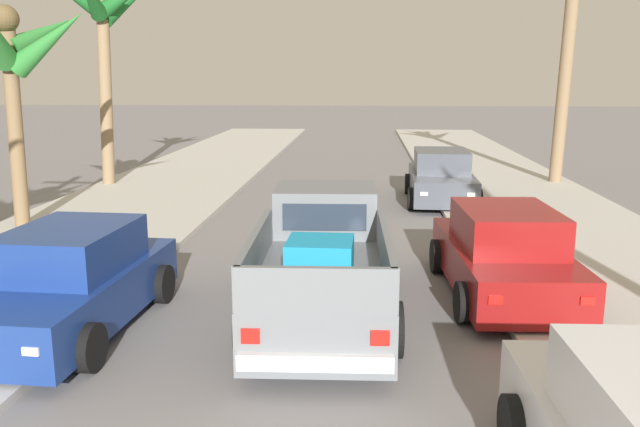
{
  "coord_description": "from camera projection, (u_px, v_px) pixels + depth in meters",
  "views": [
    {
      "loc": [
        0.91,
        -2.78,
        3.69
      ],
      "look_at": [
        0.12,
        9.01,
        1.2
      ],
      "focal_mm": 36.79,
      "sensor_mm": 36.0,
      "label": 1
    }
  ],
  "objects": [
    {
      "name": "car_left_near",
      "position": [
        71.0,
        283.0,
        9.6
      ],
      "size": [
        2.2,
        4.33,
        1.54
      ],
      "color": "navy",
      "rests_on": "ground"
    },
    {
      "name": "sidewalk_right",
      "position": [
        569.0,
        239.0,
        14.87
      ],
      "size": [
        5.05,
        60.0,
        0.12
      ],
      "primitive_type": "cube",
      "color": "beige",
      "rests_on": "ground"
    },
    {
      "name": "palm_tree_left_fore",
      "position": [
        102.0,
        20.0,
        21.28
      ],
      "size": [
        3.2,
        4.13,
        6.88
      ],
      "color": "#846B4C",
      "rests_on": "ground"
    },
    {
      "name": "curb_left",
      "position": [
        135.0,
        232.0,
        15.53
      ],
      "size": [
        0.16,
        60.0,
        0.1
      ],
      "primitive_type": "cube",
      "color": "silver",
      "rests_on": "ground"
    },
    {
      "name": "curb_right",
      "position": [
        519.0,
        238.0,
        14.95
      ],
      "size": [
        0.16,
        60.0,
        0.1
      ],
      "primitive_type": "cube",
      "color": "silver",
      "rests_on": "ground"
    },
    {
      "name": "sidewalk_left",
      "position": [
        89.0,
        231.0,
        15.6
      ],
      "size": [
        5.05,
        60.0,
        0.12
      ],
      "primitive_type": "cube",
      "color": "beige",
      "rests_on": "ground"
    },
    {
      "name": "car_right_mid",
      "position": [
        441.0,
        178.0,
        19.42
      ],
      "size": [
        2.12,
        4.3,
        1.54
      ],
      "color": "#474C56",
      "rests_on": "ground"
    },
    {
      "name": "pickup_truck",
      "position": [
        323.0,
        265.0,
        10.24
      ],
      "size": [
        2.32,
        5.26,
        1.8
      ],
      "color": "slate",
      "rests_on": "ground"
    },
    {
      "name": "car_left_mid",
      "position": [
        504.0,
        255.0,
        11.08
      ],
      "size": [
        2.17,
        4.32,
        1.54
      ],
      "color": "maroon",
      "rests_on": "ground"
    },
    {
      "name": "palm_tree_right_fore",
      "position": [
        10.0,
        49.0,
        14.98
      ],
      "size": [
        3.79,
        3.84,
        5.33
      ],
      "color": "brown",
      "rests_on": "ground"
    }
  ]
}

